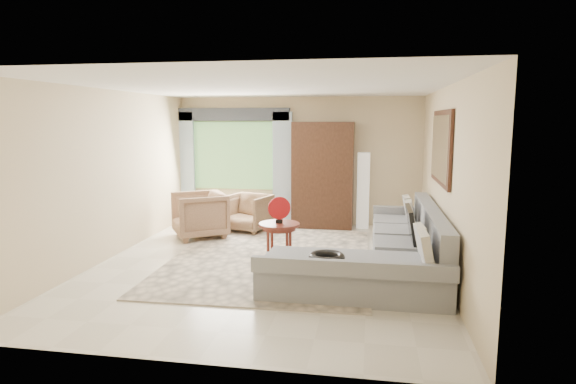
% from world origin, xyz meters
% --- Properties ---
extents(ground, '(6.00, 6.00, 0.00)m').
position_xyz_m(ground, '(0.00, 0.00, 0.00)').
color(ground, silver).
rests_on(ground, ground).
extents(area_rug, '(3.09, 4.07, 0.02)m').
position_xyz_m(area_rug, '(-0.01, 0.29, 0.01)').
color(area_rug, beige).
rests_on(area_rug, ground).
extents(sectional_sofa, '(2.30, 3.46, 0.90)m').
position_xyz_m(sectional_sofa, '(1.78, -0.18, 0.28)').
color(sectional_sofa, gray).
rests_on(sectional_sofa, ground).
extents(tv_screen, '(0.14, 0.74, 0.48)m').
position_xyz_m(tv_screen, '(2.05, -0.17, 0.72)').
color(tv_screen, black).
rests_on(tv_screen, sectional_sofa).
extents(garden_hose, '(0.43, 0.43, 0.09)m').
position_xyz_m(garden_hose, '(1.00, -1.33, 0.55)').
color(garden_hose, black).
rests_on(garden_hose, sectional_sofa).
extents(coffee_table, '(0.61, 0.61, 0.61)m').
position_xyz_m(coffee_table, '(0.16, 0.11, 0.32)').
color(coffee_table, '#542116').
rests_on(coffee_table, ground).
extents(red_disc, '(0.32, 0.16, 0.34)m').
position_xyz_m(red_disc, '(0.16, 0.11, 0.84)').
color(red_disc, '#A71014').
rests_on(red_disc, coffee_table).
extents(armchair_left, '(1.25, 1.24, 0.83)m').
position_xyz_m(armchair_left, '(-1.58, 1.45, 0.42)').
color(armchair_left, '#9B7254').
rests_on(armchair_left, ground).
extents(armchair_right, '(0.96, 0.97, 0.72)m').
position_xyz_m(armchair_right, '(-0.84, 2.09, 0.36)').
color(armchair_right, '#9A7954').
rests_on(armchair_right, ground).
extents(potted_plant, '(0.65, 0.60, 0.59)m').
position_xyz_m(potted_plant, '(-1.94, 2.52, 0.30)').
color(potted_plant, '#999999').
rests_on(potted_plant, ground).
extents(armoire, '(1.20, 0.55, 2.10)m').
position_xyz_m(armoire, '(0.55, 2.72, 1.05)').
color(armoire, black).
rests_on(armoire, ground).
extents(floor_lamp, '(0.24, 0.24, 1.50)m').
position_xyz_m(floor_lamp, '(1.35, 2.78, 0.75)').
color(floor_lamp, silver).
rests_on(floor_lamp, ground).
extents(window, '(1.80, 0.04, 1.40)m').
position_xyz_m(window, '(-1.35, 2.97, 1.40)').
color(window, '#669E59').
rests_on(window, wall_back).
extents(curtain_left, '(0.40, 0.08, 2.30)m').
position_xyz_m(curtain_left, '(-2.40, 2.88, 1.15)').
color(curtain_left, '#9EB7CC').
rests_on(curtain_left, ground).
extents(curtain_right, '(0.40, 0.08, 2.30)m').
position_xyz_m(curtain_right, '(-0.30, 2.88, 1.15)').
color(curtain_right, '#9EB7CC').
rests_on(curtain_right, ground).
extents(valance, '(2.40, 0.12, 0.26)m').
position_xyz_m(valance, '(-1.35, 2.90, 2.25)').
color(valance, '#1E232D').
rests_on(valance, wall_back).
extents(wall_mirror, '(0.05, 1.70, 1.05)m').
position_xyz_m(wall_mirror, '(2.46, 0.35, 1.75)').
color(wall_mirror, black).
rests_on(wall_mirror, wall_right).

